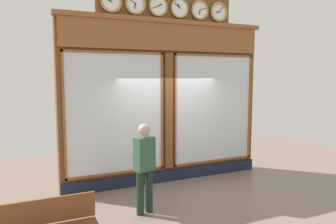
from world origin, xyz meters
The scene contains 2 objects.
shop_facade centered at (0.00, -0.12, 2.00)m, with size 5.14×0.42×4.45m.
pedestrian centered at (1.18, 1.52, 0.93)m, with size 0.40×0.31×1.69m.
Camera 1 is at (3.23, 7.00, 2.55)m, focal length 34.72 mm.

